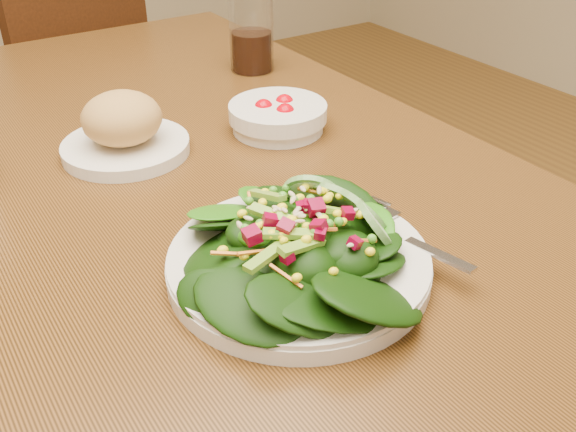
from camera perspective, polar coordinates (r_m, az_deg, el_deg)
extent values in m
cube|color=brown|center=(0.88, -11.67, 2.27)|extent=(0.90, 1.40, 0.04)
cylinder|color=#411E0B|center=(1.71, -6.92, 3.96)|extent=(0.07, 0.07, 0.71)
cube|color=#411E0B|center=(2.05, -20.79, 10.46)|extent=(0.59, 0.59, 0.04)
cylinder|color=#411E0B|center=(2.40, -18.82, 7.48)|extent=(0.04, 0.04, 0.45)
cylinder|color=#411E0B|center=(2.12, -12.17, 5.23)|extent=(0.04, 0.04, 0.45)
cylinder|color=#411E0B|center=(1.91, -20.45, 0.62)|extent=(0.04, 0.04, 0.45)
cube|color=#411E0B|center=(1.81, -18.18, 17.29)|extent=(0.42, 0.19, 0.50)
cylinder|color=silver|center=(0.67, 0.94, -4.37)|extent=(0.28, 0.28, 0.02)
ellipsoid|color=black|center=(0.66, 0.96, -2.31)|extent=(0.19, 0.19, 0.04)
cube|color=silver|center=(0.71, 10.18, -1.56)|extent=(0.05, 0.18, 0.01)
cylinder|color=silver|center=(0.94, -14.20, 5.93)|extent=(0.18, 0.18, 0.02)
ellipsoid|color=#B67E4C|center=(0.92, -14.57, 8.45)|extent=(0.11, 0.11, 0.07)
cylinder|color=silver|center=(0.98, -0.91, 8.79)|extent=(0.15, 0.15, 0.04)
sphere|color=#CC000C|center=(0.99, -0.32, 9.89)|extent=(0.03, 0.03, 0.03)
sphere|color=#CC000C|center=(0.97, -2.18, 9.45)|extent=(0.03, 0.03, 0.03)
sphere|color=#CC000C|center=(0.96, -0.25, 9.06)|extent=(0.03, 0.03, 0.03)
cylinder|color=silver|center=(1.22, -3.29, 16.02)|extent=(0.08, 0.08, 0.14)
cylinder|color=black|center=(1.23, -3.23, 14.43)|extent=(0.07, 0.07, 0.07)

